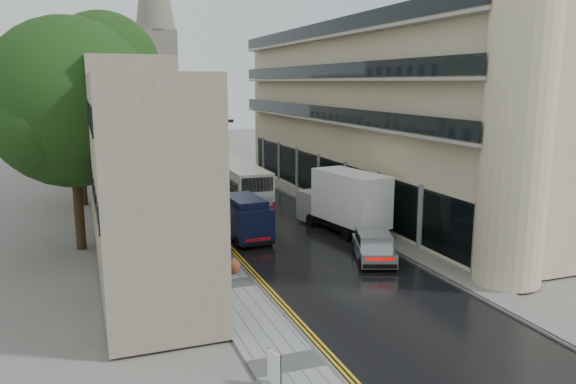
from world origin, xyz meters
TOP-DOWN VIEW (x-y plane):
  - ground at (0.00, 0.00)m, footprint 200.00×200.00m
  - road at (0.00, 27.50)m, footprint 9.00×85.00m
  - left_sidewalk at (-5.85, 27.50)m, footprint 2.70×85.00m
  - right_sidewalk at (5.40, 27.50)m, footprint 1.80×85.00m
  - old_shop_row at (-9.45, 30.00)m, footprint 4.50×56.00m
  - modern_block at (10.30, 26.00)m, footprint 8.00×40.00m
  - church_spire at (0.50, 82.00)m, footprint 6.40×6.40m
  - tree_near at (-12.50, 20.00)m, footprint 10.56×10.56m
  - tree_far at (-12.20, 33.00)m, footprint 9.24×9.24m
  - cream_bus at (-1.54, 26.43)m, footprint 2.71×11.69m
  - white_lorry at (3.03, 16.09)m, footprint 3.70×8.10m
  - silver_hatchback at (1.36, 10.89)m, footprint 3.27×4.73m
  - white_van at (-4.30, 19.02)m, footprint 2.48×4.06m
  - navy_van at (-3.71, 17.02)m, footprint 2.43×5.56m
  - pedestrian at (-6.26, 23.70)m, footprint 0.69×0.47m
  - lamp_post_near at (-4.85, 16.32)m, footprint 0.86×0.48m
  - lamp_post_far at (-5.75, 34.26)m, footprint 0.85×0.46m
  - estate_sign at (-6.75, 1.41)m, footprint 0.29×0.65m

SIDE VIEW (x-z plane):
  - ground at x=0.00m, z-range 0.00..0.00m
  - road at x=0.00m, z-range 0.00..0.02m
  - left_sidewalk at x=-5.85m, z-range 0.00..0.12m
  - right_sidewalk at x=5.40m, z-range 0.00..0.12m
  - estate_sign at x=-6.75m, z-range 0.12..1.23m
  - silver_hatchback at x=1.36m, z-range 0.02..1.65m
  - white_van at x=-4.30m, z-range 0.02..1.73m
  - pedestrian at x=-6.26m, z-range 0.12..1.95m
  - navy_van at x=-3.71m, z-range 0.02..2.81m
  - cream_bus at x=-1.54m, z-range 0.02..3.21m
  - white_lorry at x=3.03m, z-range 0.02..4.12m
  - lamp_post_far at x=-5.75m, z-range 0.12..7.58m
  - lamp_post_near at x=-4.85m, z-range 0.12..7.68m
  - old_shop_row at x=-9.45m, z-range 0.00..12.00m
  - tree_far at x=-12.20m, z-range 0.00..12.46m
  - tree_near at x=-12.50m, z-range 0.00..13.89m
  - modern_block at x=10.30m, z-range 0.00..14.00m
  - church_spire at x=0.50m, z-range 0.00..40.00m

